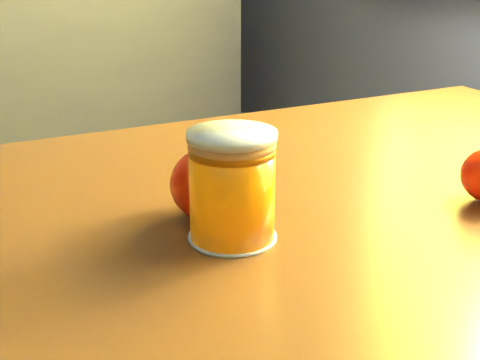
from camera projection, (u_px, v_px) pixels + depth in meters
table at (327, 294)px, 0.62m from camera, size 1.02×0.79×0.69m
juice_glass at (232, 187)px, 0.51m from camera, size 0.07×0.07×0.09m
orange_front at (212, 184)px, 0.56m from camera, size 0.09×0.09×0.06m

